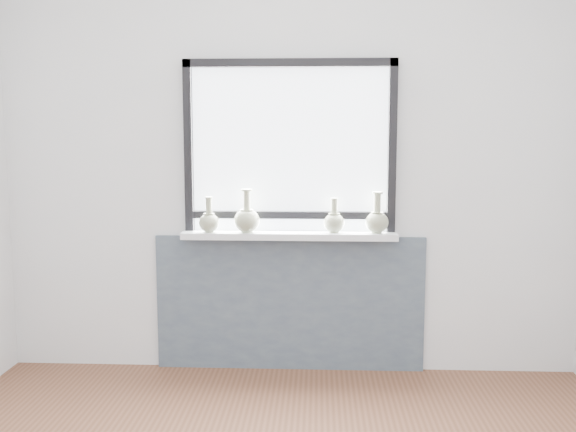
{
  "coord_description": "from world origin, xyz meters",
  "views": [
    {
      "loc": [
        0.18,
        -2.19,
        1.5
      ],
      "look_at": [
        0.0,
        1.55,
        1.02
      ],
      "focal_mm": 40.0,
      "sensor_mm": 36.0,
      "label": 1
    }
  ],
  "objects_px": {
    "windowsill": "(289,235)",
    "vase_b": "(247,219)",
    "vase_c": "(334,221)",
    "vase_a": "(209,221)",
    "vase_d": "(377,220)"
  },
  "relations": [
    {
      "from": "windowsill",
      "to": "vase_b",
      "type": "height_order",
      "value": "vase_b"
    },
    {
      "from": "vase_a",
      "to": "vase_c",
      "type": "height_order",
      "value": "vase_a"
    },
    {
      "from": "vase_c",
      "to": "windowsill",
      "type": "bearing_deg",
      "value": 179.1
    },
    {
      "from": "vase_b",
      "to": "vase_c",
      "type": "height_order",
      "value": "vase_b"
    },
    {
      "from": "vase_c",
      "to": "vase_b",
      "type": "bearing_deg",
      "value": -177.52
    },
    {
      "from": "vase_b",
      "to": "vase_d",
      "type": "relative_size",
      "value": 1.06
    },
    {
      "from": "vase_d",
      "to": "vase_c",
      "type": "bearing_deg",
      "value": 178.43
    },
    {
      "from": "vase_a",
      "to": "windowsill",
      "type": "bearing_deg",
      "value": 3.41
    },
    {
      "from": "vase_b",
      "to": "vase_d",
      "type": "bearing_deg",
      "value": 1.15
    },
    {
      "from": "windowsill",
      "to": "vase_b",
      "type": "xyz_separation_m",
      "value": [
        -0.26,
        -0.03,
        0.1
      ]
    },
    {
      "from": "windowsill",
      "to": "vase_d",
      "type": "bearing_deg",
      "value": -1.22
    },
    {
      "from": "vase_b",
      "to": "vase_d",
      "type": "distance_m",
      "value": 0.79
    },
    {
      "from": "vase_a",
      "to": "vase_d",
      "type": "bearing_deg",
      "value": 0.99
    },
    {
      "from": "windowsill",
      "to": "vase_a",
      "type": "bearing_deg",
      "value": -176.59
    },
    {
      "from": "windowsill",
      "to": "vase_c",
      "type": "xyz_separation_m",
      "value": [
        0.28,
        -0.0,
        0.09
      ]
    }
  ]
}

